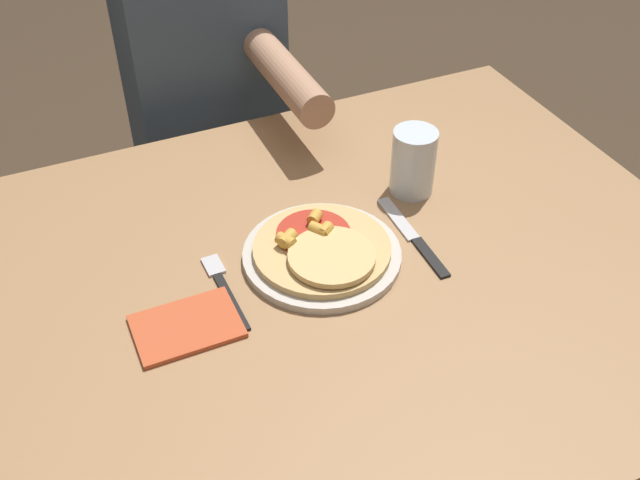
% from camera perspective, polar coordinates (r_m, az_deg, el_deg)
% --- Properties ---
extents(dining_table, '(1.25, 0.97, 0.76)m').
position_cam_1_polar(dining_table, '(1.26, 0.83, -5.82)').
color(dining_table, '#9E754C').
rests_on(dining_table, ground_plane).
extents(plate, '(0.26, 0.26, 0.01)m').
position_cam_1_polar(plate, '(1.20, 0.00, -1.19)').
color(plate, beige).
rests_on(plate, dining_table).
extents(pizza, '(0.22, 0.22, 0.04)m').
position_cam_1_polar(pizza, '(1.19, 0.05, -0.69)').
color(pizza, tan).
rests_on(pizza, plate).
extents(fork, '(0.03, 0.18, 0.00)m').
position_cam_1_polar(fork, '(1.17, -7.36, -3.51)').
color(fork, black).
rests_on(fork, dining_table).
extents(knife, '(0.03, 0.22, 0.00)m').
position_cam_1_polar(knife, '(1.26, 7.14, 0.22)').
color(knife, black).
rests_on(knife, dining_table).
extents(drinking_glass, '(0.08, 0.08, 0.12)m').
position_cam_1_polar(drinking_glass, '(1.33, 7.12, 5.93)').
color(drinking_glass, silver).
rests_on(drinking_glass, dining_table).
extents(napkin, '(0.15, 0.11, 0.01)m').
position_cam_1_polar(napkin, '(1.11, -10.12, -6.49)').
color(napkin, '#C6512D').
rests_on(napkin, dining_table).
extents(person_diner, '(0.33, 0.52, 1.17)m').
position_cam_1_polar(person_diner, '(1.76, -8.46, 9.71)').
color(person_diner, '#2D2D38').
rests_on(person_diner, ground_plane).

